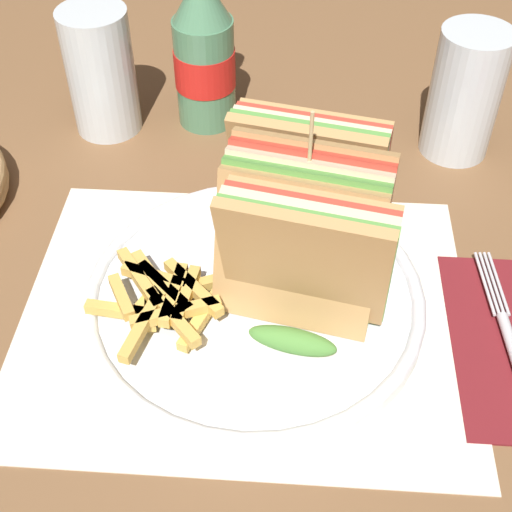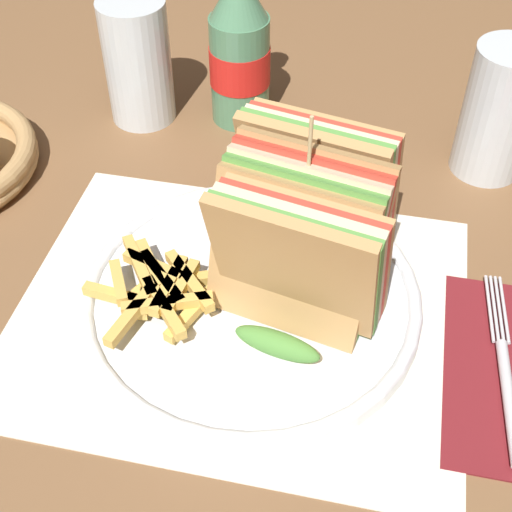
{
  "view_description": "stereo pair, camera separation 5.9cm",
  "coord_description": "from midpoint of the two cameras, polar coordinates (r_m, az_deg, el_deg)",
  "views": [
    {
      "loc": [
        0.04,
        -0.37,
        0.46
      ],
      "look_at": [
        0.02,
        0.05,
        0.04
      ],
      "focal_mm": 50.0,
      "sensor_mm": 36.0,
      "label": 1
    },
    {
      "loc": [
        0.1,
        -0.36,
        0.46
      ],
      "look_at": [
        0.02,
        0.05,
        0.04
      ],
      "focal_mm": 50.0,
      "sensor_mm": 36.0,
      "label": 2
    }
  ],
  "objects": [
    {
      "name": "ground_plane",
      "position": [
        0.59,
        -4.65,
        -5.99
      ],
      "size": [
        4.0,
        4.0,
        0.0
      ],
      "primitive_type": "plane",
      "color": "brown"
    },
    {
      "name": "placemat",
      "position": [
        0.6,
        -3.69,
        -4.73
      ],
      "size": [
        0.37,
        0.3,
        0.0
      ],
      "color": "silver",
      "rests_on": "ground_plane"
    },
    {
      "name": "plate_main",
      "position": [
        0.6,
        -2.95,
        -3.49
      ],
      "size": [
        0.29,
        0.29,
        0.02
      ],
      "color": "white",
      "rests_on": "ground_plane"
    },
    {
      "name": "club_sandwich",
      "position": [
        0.57,
        1.06,
        2.7
      ],
      "size": [
        0.15,
        0.21,
        0.17
      ],
      "color": "tan",
      "rests_on": "plate_main"
    },
    {
      "name": "fries_pile",
      "position": [
        0.58,
        -10.32,
        -3.5
      ],
      "size": [
        0.12,
        0.12,
        0.02
      ],
      "color": "gold",
      "rests_on": "plate_main"
    },
    {
      "name": "coke_bottle_near",
      "position": [
        0.78,
        -6.44,
        15.76
      ],
      "size": [
        0.07,
        0.07,
        0.19
      ],
      "color": "#4C7F5B",
      "rests_on": "ground_plane"
    },
    {
      "name": "glass_near",
      "position": [
        0.76,
        14.09,
        11.85
      ],
      "size": [
        0.07,
        0.07,
        0.13
      ],
      "color": "silver",
      "rests_on": "ground_plane"
    },
    {
      "name": "glass_far",
      "position": [
        0.8,
        -14.37,
        13.47
      ],
      "size": [
        0.07,
        0.07,
        0.13
      ],
      "color": "silver",
      "rests_on": "ground_plane"
    }
  ]
}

